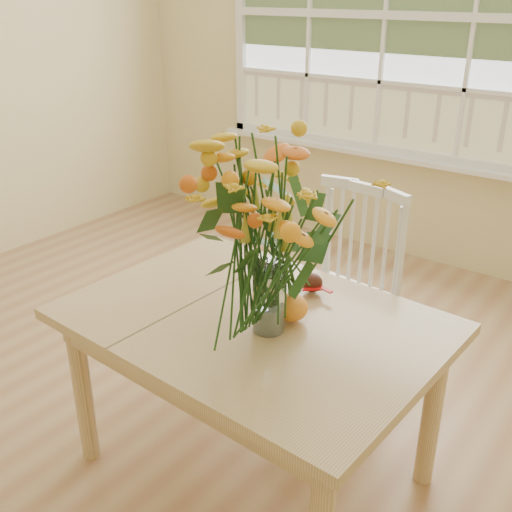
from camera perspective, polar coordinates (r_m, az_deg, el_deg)
The scene contains 9 objects.
floor at distance 2.83m, azimuth -11.00°, elevation -13.52°, with size 4.00×4.50×0.01m, color #AB7A52.
wall_back at distance 4.09m, azimuth 12.21°, elevation 18.74°, with size 4.00×0.02×2.70m, color beige.
window at distance 4.05m, azimuth 12.21°, elevation 21.27°, with size 2.42×0.12×1.74m.
dining_table at distance 2.12m, azimuth -0.33°, elevation -7.86°, with size 1.30×0.96×0.68m.
windsor_chair at distance 2.67m, azimuth 8.71°, elevation -2.45°, with size 0.47×0.45×0.93m.
flower_vase at distance 1.84m, azimuth 1.29°, elevation 2.57°, with size 0.50×0.50×0.59m.
pumpkin at distance 2.03m, azimuth 3.37°, elevation -5.05°, with size 0.11×0.11×0.09m, color orange.
turkey_figurine at distance 2.19m, azimuth 1.13°, elevation -2.75°, with size 0.10×0.09×0.11m.
dark_gourd at distance 2.22m, azimuth 5.34°, elevation -2.63°, with size 0.12×0.08×0.07m.
Camera 1 is at (1.73, -1.44, 1.71)m, focal length 42.00 mm.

